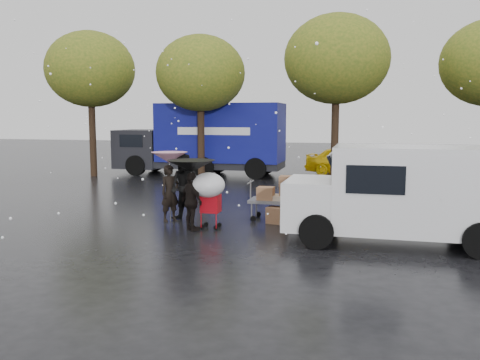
% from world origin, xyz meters
% --- Properties ---
extents(ground, '(90.00, 90.00, 0.00)m').
position_xyz_m(ground, '(0.00, 0.00, 0.00)').
color(ground, black).
rests_on(ground, ground).
extents(person_pink, '(0.63, 0.68, 1.55)m').
position_xyz_m(person_pink, '(-1.31, 0.86, 0.78)').
color(person_pink, black).
rests_on(person_pink, ground).
extents(person_middle, '(1.08, 0.95, 1.85)m').
position_xyz_m(person_middle, '(-0.93, 0.96, 0.93)').
color(person_middle, black).
rests_on(person_middle, ground).
extents(person_black, '(0.90, 0.83, 1.48)m').
position_xyz_m(person_black, '(-0.33, -0.11, 0.74)').
color(person_black, black).
rests_on(person_black, ground).
extents(umbrella_pink, '(0.99, 0.99, 1.90)m').
position_xyz_m(umbrella_pink, '(-1.31, 0.86, 1.75)').
color(umbrella_pink, '#4C4C4C').
rests_on(umbrella_pink, ground).
extents(umbrella_black, '(1.20, 1.20, 1.78)m').
position_xyz_m(umbrella_black, '(-0.33, -0.11, 1.63)').
color(umbrella_black, '#4C4C4C').
rests_on(umbrella_black, ground).
extents(vendor_cart, '(1.52, 0.80, 1.27)m').
position_xyz_m(vendor_cart, '(1.60, 1.65, 0.73)').
color(vendor_cart, slate).
rests_on(vendor_cart, ground).
extents(shopping_cart, '(0.84, 0.84, 1.46)m').
position_xyz_m(shopping_cart, '(0.05, 0.09, 1.06)').
color(shopping_cart, red).
rests_on(shopping_cart, ground).
extents(white_van, '(4.91, 2.18, 2.20)m').
position_xyz_m(white_van, '(4.70, -0.15, 1.16)').
color(white_van, white).
rests_on(white_van, ground).
extents(blue_truck, '(8.30, 2.60, 3.50)m').
position_xyz_m(blue_truck, '(-3.93, 11.81, 1.76)').
color(blue_truck, navy).
rests_on(blue_truck, ground).
extents(box_ground_near, '(0.56, 0.49, 0.44)m').
position_xyz_m(box_ground_near, '(1.58, 1.29, 0.22)').
color(box_ground_near, brown).
rests_on(box_ground_near, ground).
extents(box_ground_far, '(0.53, 0.48, 0.33)m').
position_xyz_m(box_ground_far, '(2.70, 0.61, 0.17)').
color(box_ground_far, brown).
rests_on(box_ground_far, ground).
extents(yellow_taxi, '(4.45, 2.56, 1.42)m').
position_xyz_m(yellow_taxi, '(3.01, 13.19, 0.71)').
color(yellow_taxi, yellow).
rests_on(yellow_taxi, ground).
extents(tree_row, '(21.60, 4.40, 7.12)m').
position_xyz_m(tree_row, '(-0.47, 10.00, 5.02)').
color(tree_row, black).
rests_on(tree_row, ground).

